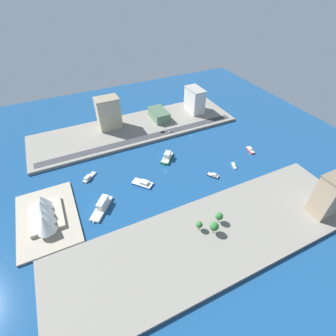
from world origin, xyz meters
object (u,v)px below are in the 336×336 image
(catamaran_blue, at_px, (143,183))
(traffic_light_waterfront, at_px, (172,130))
(patrol_launch_navy, at_px, (213,175))
(office_block_beige, at_px, (108,113))
(sailboat_small_white, at_px, (234,165))
(yacht_sleek_gray, at_px, (89,177))
(tugboat_red, at_px, (250,150))
(van_white, at_px, (171,131))
(suv_black, at_px, (162,132))
(terminal_long_green, at_px, (159,114))
(opera_landmark, at_px, (44,213))
(apartment_midrise_tan, at_px, (329,196))
(hotel_broad_white, at_px, (195,100))
(ferry_green_doubledeck, at_px, (167,157))
(ferry_white_commuter, at_px, (102,206))

(catamaran_blue, xyz_separation_m, traffic_light_waterfront, (59.96, -59.74, 6.07))
(patrol_launch_navy, height_order, office_block_beige, office_block_beige)
(sailboat_small_white, xyz_separation_m, catamaran_blue, (15.17, 90.47, 0.33))
(catamaran_blue, relative_size, yacht_sleek_gray, 1.37)
(tugboat_red, bearing_deg, patrol_launch_navy, 105.94)
(van_white, bearing_deg, suv_black, 69.15)
(terminal_long_green, relative_size, opera_landmark, 0.75)
(patrol_launch_navy, relative_size, office_block_beige, 0.30)
(sailboat_small_white, xyz_separation_m, terminal_long_green, (114.16, 30.40, 7.61))
(sailboat_small_white, bearing_deg, yacht_sleek_gray, 71.65)
(patrol_launch_navy, xyz_separation_m, traffic_light_waterfront, (78.45, 3.73, 6.24))
(office_block_beige, xyz_separation_m, suv_black, (-37.33, -50.76, -17.44))
(apartment_midrise_tan, xyz_separation_m, hotel_broad_white, (190.31, 4.71, -2.86))
(sailboat_small_white, bearing_deg, terminal_long_green, 14.91)
(ferry_green_doubledeck, relative_size, apartment_midrise_tan, 0.53)
(van_white, height_order, opera_landmark, opera_landmark)
(ferry_green_doubledeck, relative_size, ferry_white_commuter, 0.73)
(opera_landmark, bearing_deg, patrol_launch_navy, -94.65)
(tugboat_red, distance_m, patrol_launch_navy, 60.36)
(ferry_green_doubledeck, relative_size, catamaran_blue, 0.96)
(tugboat_red, xyz_separation_m, yacht_sleek_gray, (30.82, 163.95, 0.05))
(ferry_green_doubledeck, distance_m, patrol_launch_navy, 50.47)
(tugboat_red, bearing_deg, office_block_beige, 48.75)
(office_block_beige, distance_m, opera_landmark, 138.75)
(suv_black, relative_size, opera_landmark, 0.11)
(opera_landmark, bearing_deg, tugboat_red, -88.66)
(sailboat_small_white, xyz_separation_m, yacht_sleek_gray, (44.08, 132.91, 0.38))
(yacht_sleek_gray, xyz_separation_m, opera_landmark, (-35.58, 39.56, 8.71))
(office_block_beige, distance_m, traffic_light_waterfront, 76.11)
(patrol_launch_navy, xyz_separation_m, opera_landmark, (11.83, 145.47, 8.92))
(catamaran_blue, distance_m, opera_landmark, 82.73)
(sailboat_small_white, relative_size, suv_black, 2.52)
(terminal_long_green, bearing_deg, van_white, 179.59)
(patrol_launch_navy, xyz_separation_m, office_block_beige, (123.28, 63.62, 20.27))
(tugboat_red, height_order, yacht_sleek_gray, yacht_sleek_gray)
(apartment_midrise_tan, height_order, opera_landmark, apartment_midrise_tan)
(suv_black, relative_size, traffic_light_waterfront, 0.68)
(sailboat_small_white, distance_m, yacht_sleek_gray, 140.03)
(hotel_broad_white, bearing_deg, tugboat_red, -173.18)
(ferry_white_commuter, bearing_deg, sailboat_small_white, -91.34)
(tugboat_red, xyz_separation_m, van_white, (65.86, 61.68, 2.62))
(yacht_sleek_gray, distance_m, opera_landmark, 53.91)
(terminal_long_green, xyz_separation_m, traffic_light_waterfront, (-39.03, 0.34, -1.21))
(van_white, bearing_deg, yacht_sleek_gray, 108.91)
(traffic_light_waterfront, distance_m, opera_landmark, 156.64)
(ferry_white_commuter, xyz_separation_m, apartment_midrise_tan, (-80.89, -154.64, 18.46))
(sailboat_small_white, xyz_separation_m, traffic_light_waterfront, (75.13, 30.74, 6.40))
(van_white, bearing_deg, ferry_green_doubledeck, 149.21)
(yacht_sleek_gray, relative_size, terminal_long_green, 0.46)
(tugboat_red, height_order, catamaran_blue, catamaran_blue)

